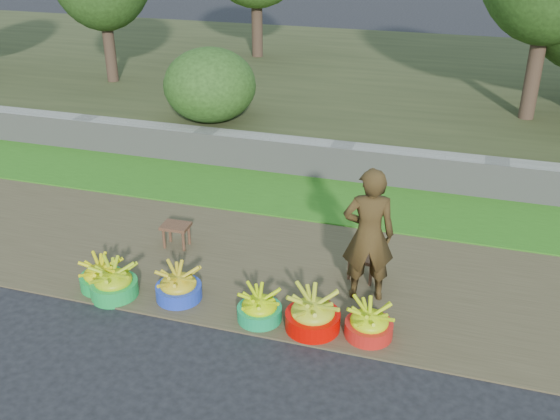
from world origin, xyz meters
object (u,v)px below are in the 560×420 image
(stool_left, at_px, (176,229))
(stool_right, at_px, (363,260))
(basin_e, at_px, (313,314))
(basin_a, at_px, (101,276))
(basin_d, at_px, (259,308))
(vendor_woman, at_px, (369,235))
(basin_b, at_px, (114,283))
(basin_f, at_px, (369,324))
(basin_c, at_px, (178,286))

(stool_left, bearing_deg, stool_right, -1.53)
(basin_e, xyz_separation_m, stool_left, (-2.01, 1.11, 0.07))
(stool_left, distance_m, stool_right, 2.32)
(basin_a, bearing_deg, stool_left, 70.44)
(basin_d, xyz_separation_m, vendor_woman, (0.94, 0.73, 0.61))
(basin_b, xyz_separation_m, basin_d, (1.63, 0.04, -0.02))
(basin_e, xyz_separation_m, basin_f, (0.55, 0.05, -0.03))
(basin_a, height_order, stool_right, basin_a)
(basin_a, distance_m, basin_c, 0.90)
(basin_d, relative_size, basin_f, 0.97)
(basin_b, distance_m, stool_right, 2.73)
(stool_right, bearing_deg, basin_d, -128.84)
(basin_a, relative_size, stool_left, 1.37)
(basin_c, relative_size, basin_d, 1.08)
(basin_c, distance_m, stool_right, 2.04)
(stool_left, bearing_deg, vendor_woman, -9.43)
(basin_b, xyz_separation_m, basin_c, (0.69, 0.15, -0.01))
(basin_c, relative_size, basin_f, 1.04)
(basin_a, xyz_separation_m, basin_b, (0.21, -0.09, 0.01))
(basin_e, bearing_deg, vendor_woman, 61.30)
(basin_b, height_order, basin_f, basin_b)
(stool_left, xyz_separation_m, stool_right, (2.32, -0.06, 0.00))
(basin_b, height_order, basin_e, basin_e)
(basin_e, height_order, basin_f, basin_e)
(basin_c, distance_m, basin_e, 1.50)
(basin_b, height_order, basin_d, basin_b)
(stool_right, bearing_deg, vendor_woman, -76.00)
(basin_a, relative_size, basin_d, 1.03)
(basin_d, bearing_deg, basin_c, 173.70)
(basin_d, relative_size, stool_right, 1.18)
(stool_left, bearing_deg, basin_c, -63.25)
(basin_a, height_order, stool_left, basin_a)
(basin_f, bearing_deg, vendor_woman, 103.48)
(basin_c, distance_m, basin_f, 2.05)
(basin_c, bearing_deg, basin_b, -167.89)
(vendor_woman, bearing_deg, basin_f, 89.86)
(basin_a, height_order, basin_f, same)
(basin_c, relative_size, vendor_woman, 0.33)
(stool_right, bearing_deg, basin_f, -76.34)
(basin_d, height_order, stool_left, basin_d)
(basin_a, xyz_separation_m, stool_right, (2.70, 1.02, 0.10))
(basin_f, relative_size, vendor_woman, 0.32)
(basin_a, relative_size, basin_e, 0.86)
(basin_f, height_order, stool_right, basin_f)
(basin_c, distance_m, stool_left, 1.15)
(basin_f, distance_m, stool_left, 2.77)
(basin_c, height_order, stool_right, basin_c)
(basin_f, bearing_deg, basin_a, -179.78)
(vendor_woman, bearing_deg, basin_e, 47.68)
(basin_b, xyz_separation_m, stool_left, (0.18, 1.17, 0.08))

